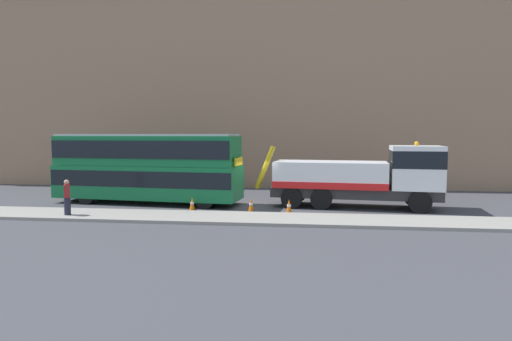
% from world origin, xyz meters
% --- Properties ---
extents(ground_plane, '(120.00, 120.00, 0.00)m').
position_xyz_m(ground_plane, '(0.00, 0.00, 0.00)').
color(ground_plane, '#424247').
extents(near_kerb, '(60.00, 2.80, 0.15)m').
position_xyz_m(near_kerb, '(0.00, -4.20, 0.07)').
color(near_kerb, gray).
rests_on(near_kerb, ground_plane).
extents(building_facade, '(60.00, 1.50, 16.00)m').
position_xyz_m(building_facade, '(0.00, 8.59, 8.07)').
color(building_facade, '#9E7A5B').
rests_on(building_facade, ground_plane).
extents(recovery_tow_truck, '(10.24, 3.55, 3.67)m').
position_xyz_m(recovery_tow_truck, '(5.90, -0.09, 1.76)').
color(recovery_tow_truck, '#2D2D2D').
rests_on(recovery_tow_truck, ground_plane).
extents(double_decker_bus, '(11.20, 3.67, 4.06)m').
position_xyz_m(double_decker_bus, '(-6.41, -0.04, 2.23)').
color(double_decker_bus, '#146B38').
rests_on(double_decker_bus, ground_plane).
extents(pedestrian_onlooker, '(0.42, 0.48, 1.71)m').
position_xyz_m(pedestrian_onlooker, '(-8.65, -4.74, 0.99)').
color(pedestrian_onlooker, '#232333').
rests_on(pedestrian_onlooker, near_kerb).
extents(traffic_cone_near_bus, '(0.36, 0.36, 0.72)m').
position_xyz_m(traffic_cone_near_bus, '(-3.19, -2.06, 0.34)').
color(traffic_cone_near_bus, orange).
rests_on(traffic_cone_near_bus, ground_plane).
extents(traffic_cone_midway, '(0.36, 0.36, 0.72)m').
position_xyz_m(traffic_cone_midway, '(-0.05, -2.00, 0.34)').
color(traffic_cone_midway, orange).
rests_on(traffic_cone_midway, ground_plane).
extents(traffic_cone_near_truck, '(0.36, 0.36, 0.72)m').
position_xyz_m(traffic_cone_near_truck, '(1.94, -2.23, 0.34)').
color(traffic_cone_near_truck, orange).
rests_on(traffic_cone_near_truck, ground_plane).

